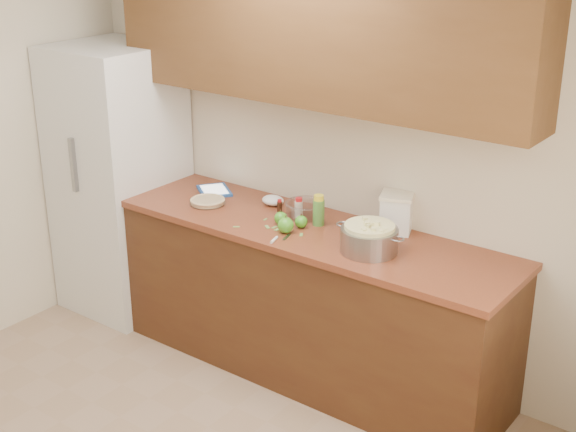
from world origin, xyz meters
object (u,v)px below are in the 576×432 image
Objects in this scene: flour_canister at (397,212)px; tablet at (214,191)px; pie at (208,201)px; colander at (369,239)px.

flour_canister is 1.26m from tablet.
pie is 0.54× the size of colander.
colander is at bearing 26.63° from tablet.
colander is 0.33m from flour_canister.
tablet is at bearing 170.65° from colander.
flour_canister is at bearing 94.48° from colander.
tablet is at bearing 121.27° from pie.
colander is at bearing -0.97° from pie.
pie is 0.95× the size of flour_canister.
tablet is at bearing -174.53° from flour_canister.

